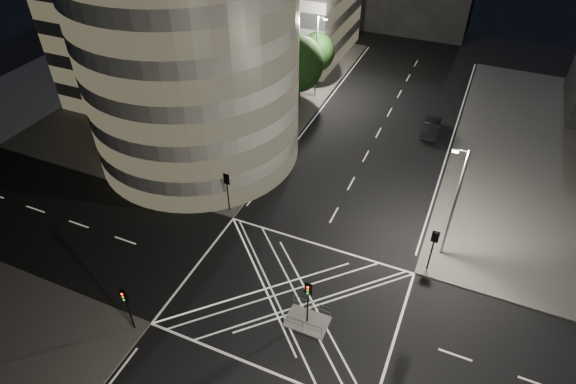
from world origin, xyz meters
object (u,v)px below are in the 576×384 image
at_px(central_island, 307,321).
at_px(sedan, 432,127).
at_px(traffic_signal_fl, 227,185).
at_px(street_lamp_left_far, 317,55).
at_px(traffic_signal_island, 308,296).
at_px(traffic_signal_nl, 126,302).
at_px(street_lamp_left_near, 247,129).
at_px(street_lamp_right_far, 454,201).
at_px(traffic_signal_fr, 434,243).

distance_m(central_island, sedan, 28.88).
xyz_separation_m(traffic_signal_fl, street_lamp_left_far, (-0.64, 23.20, 2.63)).
bearing_deg(traffic_signal_fl, sedan, 55.31).
relative_size(central_island, street_lamp_left_far, 0.30).
bearing_deg(central_island, traffic_signal_island, 0.00).
bearing_deg(traffic_signal_nl, traffic_signal_island, 26.14).
xyz_separation_m(traffic_signal_fl, sedan, (14.11, 20.38, -2.14)).
height_order(traffic_signal_island, sedan, traffic_signal_island).
bearing_deg(street_lamp_left_near, sedan, 45.84).
distance_m(traffic_signal_fl, street_lamp_left_far, 23.36).
height_order(central_island, street_lamp_right_far, street_lamp_right_far).
xyz_separation_m(traffic_signal_fr, sedan, (-3.49, 20.38, -2.14)).
xyz_separation_m(traffic_signal_nl, street_lamp_left_near, (-0.64, 18.80, 2.63)).
bearing_deg(street_lamp_left_near, traffic_signal_fr, -15.92).
height_order(traffic_signal_island, street_lamp_left_near, street_lamp_left_near).
bearing_deg(street_lamp_left_far, traffic_signal_island, -70.05).
bearing_deg(traffic_signal_fl, traffic_signal_island, -37.54).
height_order(traffic_signal_nl, street_lamp_left_far, street_lamp_left_far).
bearing_deg(sedan, traffic_signal_nl, 64.74).
relative_size(central_island, traffic_signal_fl, 0.75).
bearing_deg(traffic_signal_fl, street_lamp_left_near, 96.97).
bearing_deg(central_island, street_lamp_left_near, 130.27).
height_order(traffic_signal_island, street_lamp_left_far, street_lamp_left_far).
height_order(central_island, traffic_signal_island, traffic_signal_island).
bearing_deg(traffic_signal_island, traffic_signal_nl, -153.86).
relative_size(traffic_signal_fl, traffic_signal_fr, 1.00).
distance_m(traffic_signal_nl, street_lamp_left_far, 36.90).
bearing_deg(central_island, sedan, 83.42).
bearing_deg(traffic_signal_nl, sedan, 67.45).
height_order(traffic_signal_fl, traffic_signal_nl, same).
distance_m(traffic_signal_nl, traffic_signal_fr, 22.24).
height_order(central_island, traffic_signal_fl, traffic_signal_fl).
relative_size(street_lamp_left_far, street_lamp_right_far, 1.00).
bearing_deg(street_lamp_right_far, traffic_signal_island, -125.30).
distance_m(traffic_signal_fl, traffic_signal_nl, 13.60).
xyz_separation_m(traffic_signal_island, street_lamp_left_near, (-11.44, 13.50, 2.63)).
height_order(central_island, street_lamp_left_near, street_lamp_left_near).
distance_m(street_lamp_left_far, sedan, 15.75).
height_order(street_lamp_left_far, street_lamp_right_far, same).
distance_m(street_lamp_left_far, street_lamp_right_far, 28.23).
relative_size(central_island, traffic_signal_nl, 0.75).
bearing_deg(street_lamp_left_near, street_lamp_left_far, 90.00).
bearing_deg(traffic_signal_island, sedan, 83.42).
xyz_separation_m(traffic_signal_nl, traffic_signal_fr, (17.60, 13.60, 0.00)).
height_order(traffic_signal_island, street_lamp_right_far, street_lamp_right_far).
bearing_deg(traffic_signal_island, street_lamp_left_near, 130.27).
height_order(central_island, sedan, sedan).
relative_size(traffic_signal_nl, traffic_signal_fr, 1.00).
distance_m(traffic_signal_nl, street_lamp_left_near, 18.99).
xyz_separation_m(traffic_signal_fr, street_lamp_left_near, (-18.24, 5.20, 2.63)).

